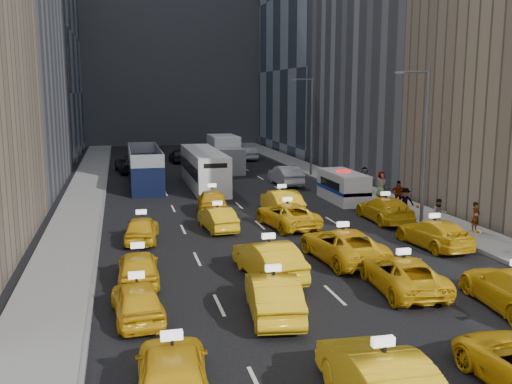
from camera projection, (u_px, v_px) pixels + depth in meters
ground at (355, 315)px, 19.96m from camera, size 160.00×160.00×0.00m
sidewalk_west at (84, 198)px, 41.49m from camera, size 3.00×90.00×0.15m
sidewalk_east at (353, 187)px, 46.30m from camera, size 3.00×90.00×0.15m
curb_west at (104, 197)px, 41.82m from camera, size 0.15×90.00×0.18m
curb_east at (336, 187)px, 45.97m from camera, size 0.15×90.00×0.18m
building_backdrop at (168, 9)px, 85.45m from camera, size 30.00×12.00×40.00m
streetlight_near at (423, 141)px, 32.71m from camera, size 2.15×0.22×9.00m
streetlight_far at (310, 123)px, 51.86m from camera, size 2.15×0.22×9.00m
taxi_0 at (173, 373)px, 14.21m from camera, size 2.16×4.69×1.56m
taxi_1 at (381, 383)px, 13.60m from camera, size 1.97×5.16×1.68m
taxi_4 at (137, 300)px, 19.46m from camera, size 1.92×4.08×1.35m
taxi_5 at (273, 295)px, 19.75m from camera, size 2.15×4.74×1.51m
taxi_6 at (402, 274)px, 22.28m from camera, size 2.67×5.08×1.36m
taxi_8 at (138, 267)px, 23.10m from camera, size 1.71×4.08×1.38m
taxi_9 at (268, 259)px, 23.80m from camera, size 2.23×4.97×1.58m
taxi_10 at (342, 245)px, 26.25m from camera, size 2.94×5.58×1.50m
taxi_11 at (434, 233)px, 28.55m from camera, size 2.39×4.97×1.40m
taxi_12 at (142, 229)px, 29.57m from camera, size 2.08×4.16×1.36m
taxi_13 at (218, 218)px, 32.06m from camera, size 1.81×4.16×1.33m
taxi_14 at (287, 215)px, 32.76m from camera, size 3.01×5.36×1.41m
taxi_15 at (385, 209)px, 34.22m from camera, size 2.19×5.15×1.48m
taxi_16 at (212, 201)px, 36.68m from camera, size 2.38×4.78×1.57m
taxi_17 at (282, 202)px, 36.05m from camera, size 1.78×4.94×1.62m
nypd_van at (343, 187)px, 40.43m from camera, size 2.46×5.44×2.27m
double_decker at (145, 168)px, 46.82m from camera, size 2.76×10.87×3.14m
city_bus at (204, 169)px, 46.40m from camera, size 2.57×11.77×3.03m
box_truck at (225, 154)px, 56.03m from camera, size 3.15×7.67×3.42m
misc_car_0 at (285, 175)px, 47.52m from camera, size 1.86×5.02×1.64m
misc_car_1 at (132, 164)px, 55.19m from camera, size 3.51×6.27×1.66m
misc_car_2 at (213, 155)px, 64.38m from camera, size 1.92×4.63×1.34m
misc_car_3 at (178, 156)px, 62.83m from camera, size 1.99×4.40×1.47m
misc_car_4 at (249, 154)px, 65.08m from camera, size 1.99×4.65×1.49m
pedestrian_0 at (476, 217)px, 31.10m from camera, size 0.70×0.60×1.64m
pedestrian_1 at (439, 213)px, 31.90m from camera, size 0.89×0.63×1.66m
pedestrian_2 at (405, 201)px, 35.32m from camera, size 1.18×0.82×1.69m
pedestrian_3 at (398, 194)px, 37.64m from camera, size 1.15×0.86×1.78m
pedestrian_4 at (381, 184)px, 41.40m from camera, size 1.02×0.73×1.88m
pedestrian_5 at (364, 179)px, 44.09m from camera, size 1.75×0.84×1.82m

